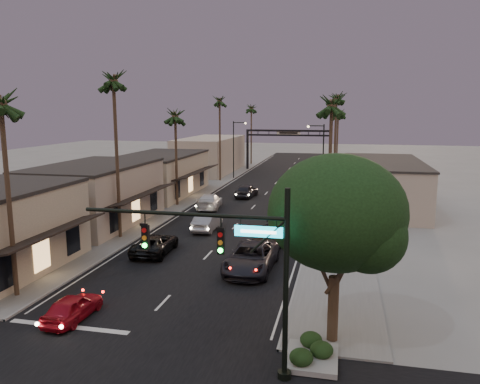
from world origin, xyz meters
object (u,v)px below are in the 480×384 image
at_px(streetlight_right, 321,154).
at_px(curbside_near, 251,258).
at_px(palm_ld, 220,98).
at_px(oncoming_pickup, 155,244).
at_px(oncoming_silver, 207,222).
at_px(palm_lb, 113,76).
at_px(corner_tree, 338,217).
at_px(streetlight_left, 235,145).
at_px(palm_rc, 338,112).
at_px(arch, 288,140).
at_px(palm_ra, 332,100).
at_px(curbside_black, 270,238).
at_px(palm_far, 251,106).
at_px(traffic_signal, 238,254).
at_px(palm_lc, 175,112).
at_px(oncoming_red, 73,307).
at_px(palm_rb, 337,95).
at_px(palm_la, 0,96).

xyz_separation_m(streetlight_right, curbside_near, (-3.11, -28.61, -4.44)).
distance_m(palm_ld, oncoming_pickup, 38.51).
xyz_separation_m(oncoming_silver, curbside_near, (5.96, -9.73, 0.11)).
bearing_deg(palm_lb, corner_tree, -38.83).
xyz_separation_m(streetlight_left, palm_rc, (15.52, 6.00, 5.14)).
bearing_deg(curbside_near, arch, 95.81).
distance_m(palm_ra, curbside_black, 11.69).
bearing_deg(curbside_black, palm_far, 109.54).
bearing_deg(arch, oncoming_pickup, -94.47).
height_order(arch, curbside_black, arch).
xyz_separation_m(traffic_signal, palm_lc, (-14.29, 32.00, 5.39)).
bearing_deg(oncoming_red, palm_rb, -107.65).
bearing_deg(oncoming_silver, oncoming_pickup, 75.97).
relative_size(palm_la, palm_lc, 1.08).
bearing_deg(oncoming_silver, curbside_near, 121.39).
relative_size(oncoming_silver, curbside_black, 0.84).
bearing_deg(curbside_near, oncoming_red, -127.13).
xyz_separation_m(traffic_signal, corner_tree, (3.79, 3.45, 0.90)).
xyz_separation_m(streetlight_right, palm_rc, (1.68, 19.00, 5.14)).
bearing_deg(palm_ld, oncoming_pickup, -82.83).
xyz_separation_m(palm_ld, palm_rc, (17.20, 9.00, -1.95)).
distance_m(streetlight_right, palm_lb, 28.89).
relative_size(palm_lb, curbside_near, 2.36).
xyz_separation_m(palm_rc, oncoming_silver, (-10.75, -37.88, -9.68)).
height_order(palm_la, curbside_black, palm_la).
distance_m(oncoming_red, curbside_black, 16.85).
height_order(palm_lb, palm_rb, palm_lb).
bearing_deg(corner_tree, palm_ld, 110.81).
bearing_deg(palm_lb, palm_rb, 51.98).
bearing_deg(palm_lc, oncoming_pickup, -75.27).
bearing_deg(corner_tree, palm_lb, 141.17).
xyz_separation_m(palm_lc, oncoming_silver, (6.45, -9.88, -9.68)).
bearing_deg(palm_ld, traffic_signal, -74.35).
bearing_deg(corner_tree, oncoming_pickup, 140.47).
bearing_deg(palm_rc, palm_rb, -90.00).
xyz_separation_m(palm_lc, oncoming_pickup, (4.58, -17.41, -9.73)).
bearing_deg(streetlight_right, oncoming_red, -105.69).
height_order(palm_rc, oncoming_pickup, palm_rc).
relative_size(palm_lc, palm_ra, 0.92).
bearing_deg(oncoming_pickup, corner_tree, 137.87).
bearing_deg(curbside_near, curbside_black, 87.69).
height_order(palm_ld, oncoming_pickup, palm_ld).
height_order(palm_ld, oncoming_red, palm_ld).
xyz_separation_m(corner_tree, streetlight_right, (-2.56, 37.55, -0.65)).
relative_size(corner_tree, palm_lb, 0.58).
relative_size(corner_tree, palm_rc, 0.72).
bearing_deg(oncoming_silver, arch, -92.89).
bearing_deg(corner_tree, curbside_black, 110.09).
relative_size(streetlight_right, streetlight_left, 1.00).
bearing_deg(oncoming_silver, oncoming_red, 85.15).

